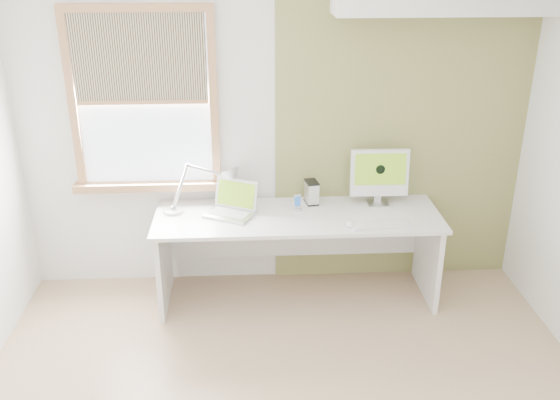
{
  "coord_description": "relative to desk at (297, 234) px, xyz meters",
  "views": [
    {
      "loc": [
        -0.21,
        -2.88,
        2.69
      ],
      "look_at": [
        0.0,
        1.05,
        1.0
      ],
      "focal_mm": 39.31,
      "sensor_mm": 36.0,
      "label": 1
    }
  ],
  "objects": [
    {
      "name": "keyboard",
      "position": [
        0.6,
        -0.29,
        0.2
      ],
      "size": [
        0.45,
        0.18,
        0.02
      ],
      "color": "white",
      "rests_on": "desk"
    },
    {
      "name": "mouse",
      "position": [
        0.37,
        -0.27,
        0.21
      ],
      "size": [
        0.08,
        0.12,
        0.03
      ],
      "primitive_type": "ellipsoid",
      "rotation": [
        0.0,
        0.0,
        -0.18
      ],
      "color": "white",
      "rests_on": "desk"
    },
    {
      "name": "desk_lamp",
      "position": [
        -0.59,
        0.13,
        0.4
      ],
      "size": [
        0.7,
        0.34,
        0.38
      ],
      "color": "silver",
      "rests_on": "desk"
    },
    {
      "name": "desk",
      "position": [
        0.0,
        0.0,
        0.0
      ],
      "size": [
        2.2,
        0.7,
        0.73
      ],
      "color": "silver",
      "rests_on": "room"
    },
    {
      "name": "external_drive",
      "position": [
        0.13,
        0.16,
        0.29
      ],
      "size": [
        0.11,
        0.16,
        0.19
      ],
      "color": "silver",
      "rests_on": "desk"
    },
    {
      "name": "imac",
      "position": [
        0.66,
        0.13,
        0.45
      ],
      "size": [
        0.46,
        0.15,
        0.45
      ],
      "color": "silver",
      "rests_on": "desk"
    },
    {
      "name": "window",
      "position": [
        -1.15,
        0.27,
        1.01
      ],
      "size": [
        1.2,
        0.14,
        1.42
      ],
      "color": "#A46C41",
      "rests_on": "room"
    },
    {
      "name": "accent_wall",
      "position": [
        0.85,
        0.3,
        0.77
      ],
      "size": [
        2.0,
        0.02,
        2.6
      ],
      "primitive_type": "cube",
      "color": "olive",
      "rests_on": "room"
    },
    {
      "name": "laptop",
      "position": [
        -0.5,
        0.0,
        0.26
      ],
      "size": [
        0.44,
        0.41,
        0.25
      ],
      "color": "silver",
      "rests_on": "desk"
    },
    {
      "name": "room",
      "position": [
        -0.15,
        -1.44,
        0.77
      ],
      "size": [
        4.04,
        3.54,
        2.64
      ],
      "color": "tan",
      "rests_on": "ground"
    },
    {
      "name": "phone_dock",
      "position": [
        0.0,
        0.03,
        0.23
      ],
      "size": [
        0.09,
        0.09,
        0.13
      ],
      "color": "silver",
      "rests_on": "desk"
    }
  ]
}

